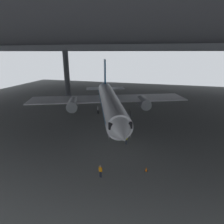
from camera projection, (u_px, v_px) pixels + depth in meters
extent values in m
plane|color=slate|center=(115.00, 123.00, 40.07)|extent=(110.00, 110.00, 0.00)
cylinder|color=#4C4F54|center=(67.00, 73.00, 62.70)|extent=(1.79, 1.79, 15.57)
cube|color=#38383D|center=(128.00, 45.00, 47.78)|extent=(121.00, 99.00, 1.20)
cube|color=#4C4F54|center=(95.00, 47.00, 25.33)|extent=(115.50, 0.50, 0.70)
cube|color=#4C4F54|center=(137.00, 50.00, 63.25)|extent=(115.50, 0.50, 0.70)
cylinder|color=white|center=(110.00, 102.00, 42.75)|extent=(15.10, 30.30, 4.15)
cone|color=white|center=(122.00, 133.00, 26.36)|extent=(5.59, 6.11, 4.06)
cube|color=black|center=(119.00, 123.00, 28.68)|extent=(4.34, 3.99, 0.91)
cone|color=white|center=(104.00, 87.00, 59.02)|extent=(5.69, 7.46, 3.52)
cube|color=#1972B2|center=(105.00, 71.00, 55.00)|extent=(1.87, 4.30, 6.79)
cube|color=white|center=(115.00, 88.00, 55.71)|extent=(6.15, 5.08, 0.16)
cube|color=white|center=(96.00, 89.00, 55.11)|extent=(6.15, 5.08, 0.16)
cube|color=white|center=(149.00, 98.00, 48.73)|extent=(18.89, 13.33, 0.24)
cylinder|color=#9EA3A8|center=(143.00, 103.00, 46.60)|extent=(4.35, 5.96, 2.57)
cube|color=white|center=(65.00, 100.00, 46.51)|extent=(18.89, 13.33, 0.24)
cylinder|color=#9EA3A8|center=(73.00, 105.00, 44.81)|extent=(4.35, 5.96, 2.57)
cube|color=#1972B2|center=(110.00, 101.00, 42.66)|extent=(14.35, 28.23, 0.16)
cylinder|color=#9EA3A8|center=(116.00, 130.00, 33.68)|extent=(0.20, 0.20, 1.15)
cylinder|color=black|center=(116.00, 134.00, 33.93)|extent=(0.61, 0.95, 0.90)
cylinder|color=#9EA3A8|center=(119.00, 108.00, 46.63)|extent=(0.20, 0.20, 1.15)
cylinder|color=black|center=(119.00, 111.00, 46.87)|extent=(0.61, 0.95, 0.90)
cylinder|color=#9EA3A8|center=(98.00, 109.00, 46.07)|extent=(0.20, 0.20, 1.15)
cylinder|color=black|center=(98.00, 112.00, 46.32)|extent=(0.61, 0.95, 0.90)
cube|color=slate|center=(119.00, 134.00, 33.84)|extent=(4.32, 2.87, 0.70)
cube|color=slate|center=(119.00, 124.00, 33.25)|extent=(3.98, 2.58, 3.27)
cube|color=slate|center=(130.00, 116.00, 32.96)|extent=(1.50, 1.61, 0.12)
cylinder|color=black|center=(129.00, 112.00, 33.37)|extent=(0.06, 0.06, 1.00)
cylinder|color=black|center=(130.00, 114.00, 32.24)|extent=(0.06, 0.06, 1.00)
cylinder|color=black|center=(127.00, 134.00, 34.74)|extent=(0.32, 0.22, 0.30)
cylinder|color=black|center=(129.00, 137.00, 33.41)|extent=(0.32, 0.22, 0.30)
cylinder|color=black|center=(110.00, 134.00, 34.40)|extent=(0.32, 0.22, 0.30)
cylinder|color=black|center=(110.00, 138.00, 33.07)|extent=(0.32, 0.22, 0.30)
cylinder|color=#232838|center=(101.00, 175.00, 22.69)|extent=(0.14, 0.14, 0.83)
cylinder|color=#232838|center=(100.00, 174.00, 22.80)|extent=(0.14, 0.14, 0.83)
cube|color=orange|center=(100.00, 169.00, 22.53)|extent=(0.42, 0.34, 0.59)
cylinder|color=orange|center=(102.00, 170.00, 22.38)|extent=(0.09, 0.09, 0.56)
cylinder|color=orange|center=(99.00, 168.00, 22.65)|extent=(0.09, 0.09, 0.56)
sphere|color=beige|center=(100.00, 166.00, 22.40)|extent=(0.22, 0.22, 0.22)
cylinder|color=#232838|center=(127.00, 142.00, 30.97)|extent=(0.14, 0.14, 0.84)
cylinder|color=#232838|center=(126.00, 142.00, 30.85)|extent=(0.14, 0.14, 0.84)
cube|color=yellow|center=(126.00, 138.00, 30.69)|extent=(0.36, 0.42, 0.60)
cylinder|color=yellow|center=(127.00, 137.00, 30.84)|extent=(0.09, 0.09, 0.57)
cylinder|color=yellow|center=(125.00, 138.00, 30.52)|extent=(0.09, 0.09, 0.57)
sphere|color=brown|center=(126.00, 136.00, 30.56)|extent=(0.23, 0.23, 0.23)
cube|color=black|center=(146.00, 171.00, 24.01)|extent=(0.36, 0.36, 0.04)
cone|color=orange|center=(146.00, 169.00, 23.92)|extent=(0.30, 0.30, 0.56)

